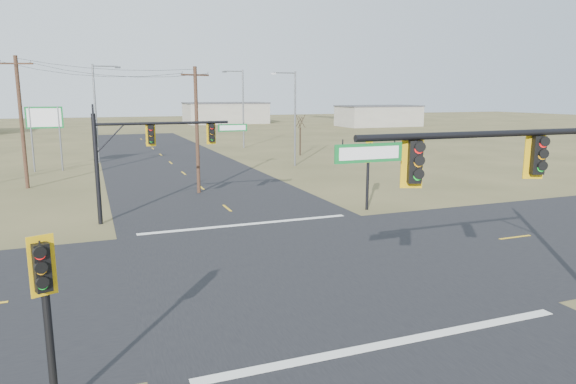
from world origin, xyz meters
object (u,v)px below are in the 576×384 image
object	(u,v)px
utility_pole_far	(21,121)
streetlight_c	(98,108)
pedestal_signal_ne	(369,160)
mast_arm_far	(156,143)
streetlight_a	(293,113)
streetlight_b	(242,105)
bare_tree_c	(300,121)
utility_pole_near	(197,128)
highway_sign	(45,126)
pedestal_signal_sw	(44,286)
mast_arm_near	(541,176)

from	to	relation	value
utility_pole_far	streetlight_c	xyz separation A→B (m)	(5.78, 14.10, 0.58)
utility_pole_far	pedestal_signal_ne	bearing A→B (deg)	-38.17
mast_arm_far	utility_pole_far	world-z (taller)	utility_pole_far
streetlight_a	streetlight_b	size ratio (longest dim) A/B	0.91
bare_tree_c	streetlight_c	bearing A→B (deg)	176.54
utility_pole_far	mast_arm_far	bearing A→B (deg)	-59.55
utility_pole_far	streetlight_b	distance (m)	34.02
mast_arm_far	streetlight_c	distance (m)	28.30
streetlight_a	bare_tree_c	world-z (taller)	streetlight_a
utility_pole_near	bare_tree_c	distance (m)	25.44
pedestal_signal_ne	streetlight_b	size ratio (longest dim) A/B	0.42
highway_sign	streetlight_b	world-z (taller)	streetlight_b
pedestal_signal_sw	highway_sign	world-z (taller)	highway_sign
mast_arm_far	pedestal_signal_sw	distance (m)	19.07
utility_pole_far	streetlight_b	xyz separation A→B (m)	(24.30, 23.80, 0.67)
utility_pole_far	bare_tree_c	size ratio (longest dim) A/B	1.91
pedestal_signal_sw	streetlight_a	size ratio (longest dim) A/B	0.45
highway_sign	utility_pole_far	bearing A→B (deg)	-95.71
pedestal_signal_sw	streetlight_c	world-z (taller)	streetlight_c
mast_arm_near	pedestal_signal_ne	world-z (taller)	mast_arm_near
streetlight_a	mast_arm_near	bearing A→B (deg)	-77.45
utility_pole_near	streetlight_c	xyz separation A→B (m)	(-6.31, 20.92, 1.02)
pedestal_signal_ne	bare_tree_c	world-z (taller)	bare_tree_c
mast_arm_far	pedestal_signal_sw	bearing A→B (deg)	-107.28
streetlight_b	streetlight_c	bearing A→B (deg)	-173.79
streetlight_c	bare_tree_c	xyz separation A→B (m)	(22.55, -1.36, -1.65)
streetlight_a	streetlight_b	distance (m)	19.35
mast_arm_far	streetlight_a	size ratio (longest dim) A/B	0.93
bare_tree_c	utility_pole_near	bearing A→B (deg)	-129.71
streetlight_a	utility_pole_far	bearing A→B (deg)	-145.48
mast_arm_far	utility_pole_far	xyz separation A→B (m)	(-8.26, 14.06, 0.72)
streetlight_c	streetlight_b	bearing A→B (deg)	12.05
utility_pole_near	streetlight_b	bearing A→B (deg)	68.26
pedestal_signal_sw	utility_pole_far	xyz separation A→B (m)	(-3.62, 32.50, 2.08)
pedestal_signal_sw	streetlight_c	xyz separation A→B (m)	(2.16, 46.60, 2.66)
streetlight_b	utility_pole_far	bearing A→B (deg)	-157.03
highway_sign	streetlight_a	world-z (taller)	streetlight_a
pedestal_signal_ne	bare_tree_c	size ratio (longest dim) A/B	0.83
mast_arm_far	bare_tree_c	distance (m)	33.48
mast_arm_far	utility_pole_far	bearing A→B (deg)	117.31
streetlight_b	streetlight_c	distance (m)	20.90
highway_sign	streetlight_a	xyz separation A→B (m)	(23.18, -4.93, 1.03)
pedestal_signal_ne	streetlight_b	world-z (taller)	streetlight_b
mast_arm_near	bare_tree_c	distance (m)	47.80
utility_pole_near	bare_tree_c	xyz separation A→B (m)	(16.25, 19.56, -0.63)
streetlight_b	bare_tree_c	world-z (taller)	streetlight_b
mast_arm_near	highway_sign	bearing A→B (deg)	130.35
streetlight_a	streetlight_b	bearing A→B (deg)	113.52
highway_sign	bare_tree_c	distance (m)	27.60
mast_arm_near	streetlight_a	xyz separation A→B (m)	(7.73, 38.00, 0.40)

